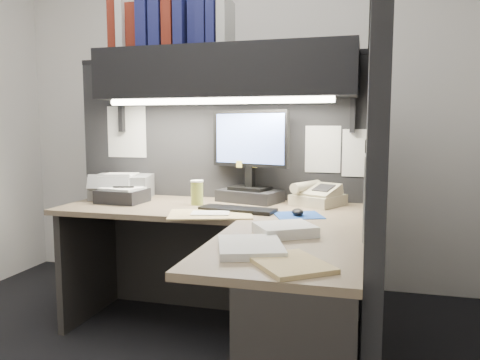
{
  "coord_description": "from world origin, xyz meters",
  "views": [
    {
      "loc": [
        0.94,
        -1.94,
        1.18
      ],
      "look_at": [
        0.29,
        0.51,
        0.89
      ],
      "focal_mm": 35.0,
      "sensor_mm": 36.0,
      "label": 1
    }
  ],
  "objects_px": {
    "desk": "(240,294)",
    "coffee_cup": "(197,193)",
    "keyboard": "(238,210)",
    "overhead_shelf": "(224,73)",
    "monitor": "(250,166)",
    "telephone": "(318,197)",
    "printer": "(123,186)",
    "notebook_stack": "(123,196)"
  },
  "relations": [
    {
      "from": "desk",
      "to": "coffee_cup",
      "type": "relative_size",
      "value": 12.66
    },
    {
      "from": "desk",
      "to": "coffee_cup",
      "type": "distance_m",
      "value": 0.82
    },
    {
      "from": "keyboard",
      "to": "coffee_cup",
      "type": "relative_size",
      "value": 3.07
    },
    {
      "from": "overhead_shelf",
      "to": "coffee_cup",
      "type": "bearing_deg",
      "value": -128.95
    },
    {
      "from": "monitor",
      "to": "coffee_cup",
      "type": "height_order",
      "value": "monitor"
    },
    {
      "from": "monitor",
      "to": "telephone",
      "type": "xyz_separation_m",
      "value": [
        0.41,
        -0.02,
        -0.17
      ]
    },
    {
      "from": "overhead_shelf",
      "to": "printer",
      "type": "relative_size",
      "value": 4.28
    },
    {
      "from": "desk",
      "to": "overhead_shelf",
      "type": "xyz_separation_m",
      "value": [
        -0.3,
        0.75,
        1.06
      ]
    },
    {
      "from": "overhead_shelf",
      "to": "printer",
      "type": "height_order",
      "value": "overhead_shelf"
    },
    {
      "from": "printer",
      "to": "notebook_stack",
      "type": "xyz_separation_m",
      "value": [
        0.1,
        -0.18,
        -0.03
      ]
    },
    {
      "from": "desk",
      "to": "printer",
      "type": "xyz_separation_m",
      "value": [
        -0.98,
        0.75,
        0.36
      ]
    },
    {
      "from": "desk",
      "to": "monitor",
      "type": "xyz_separation_m",
      "value": [
        -0.15,
        0.79,
        0.51
      ]
    },
    {
      "from": "desk",
      "to": "printer",
      "type": "height_order",
      "value": "printer"
    },
    {
      "from": "telephone",
      "to": "printer",
      "type": "distance_m",
      "value": 1.25
    },
    {
      "from": "printer",
      "to": "monitor",
      "type": "bearing_deg",
      "value": -10.59
    },
    {
      "from": "overhead_shelf",
      "to": "keyboard",
      "type": "xyz_separation_m",
      "value": [
        0.17,
        -0.29,
        -0.76
      ]
    },
    {
      "from": "keyboard",
      "to": "printer",
      "type": "relative_size",
      "value": 1.14
    },
    {
      "from": "keyboard",
      "to": "coffee_cup",
      "type": "bearing_deg",
      "value": 160.93
    },
    {
      "from": "keyboard",
      "to": "notebook_stack",
      "type": "relative_size",
      "value": 1.56
    },
    {
      "from": "monitor",
      "to": "keyboard",
      "type": "bearing_deg",
      "value": -70.06
    },
    {
      "from": "desk",
      "to": "notebook_stack",
      "type": "distance_m",
      "value": 1.1
    },
    {
      "from": "printer",
      "to": "telephone",
      "type": "bearing_deg",
      "value": -12.52
    },
    {
      "from": "monitor",
      "to": "printer",
      "type": "height_order",
      "value": "monitor"
    },
    {
      "from": "printer",
      "to": "overhead_shelf",
      "type": "bearing_deg",
      "value": -13.42
    },
    {
      "from": "desk",
      "to": "coffee_cup",
      "type": "xyz_separation_m",
      "value": [
        -0.42,
        0.6,
        0.35
      ]
    },
    {
      "from": "monitor",
      "to": "keyboard",
      "type": "relative_size",
      "value": 1.34
    },
    {
      "from": "keyboard",
      "to": "telephone",
      "type": "bearing_deg",
      "value": 46.28
    },
    {
      "from": "keyboard",
      "to": "telephone",
      "type": "height_order",
      "value": "telephone"
    },
    {
      "from": "coffee_cup",
      "to": "monitor",
      "type": "bearing_deg",
      "value": 35.15
    },
    {
      "from": "desk",
      "to": "monitor",
      "type": "bearing_deg",
      "value": 100.71
    },
    {
      "from": "notebook_stack",
      "to": "printer",
      "type": "bearing_deg",
      "value": 118.06
    },
    {
      "from": "overhead_shelf",
      "to": "telephone",
      "type": "distance_m",
      "value": 0.92
    },
    {
      "from": "telephone",
      "to": "keyboard",
      "type": "bearing_deg",
      "value": -114.58
    },
    {
      "from": "monitor",
      "to": "telephone",
      "type": "height_order",
      "value": "monitor"
    },
    {
      "from": "keyboard",
      "to": "monitor",
      "type": "bearing_deg",
      "value": 100.4
    },
    {
      "from": "printer",
      "to": "notebook_stack",
      "type": "distance_m",
      "value": 0.21
    },
    {
      "from": "notebook_stack",
      "to": "telephone",
      "type": "bearing_deg",
      "value": 10.18
    },
    {
      "from": "notebook_stack",
      "to": "coffee_cup",
      "type": "bearing_deg",
      "value": 4.38
    },
    {
      "from": "desk",
      "to": "notebook_stack",
      "type": "height_order",
      "value": "notebook_stack"
    },
    {
      "from": "coffee_cup",
      "to": "printer",
      "type": "relative_size",
      "value": 0.37
    },
    {
      "from": "overhead_shelf",
      "to": "telephone",
      "type": "xyz_separation_m",
      "value": [
        0.56,
        0.02,
        -0.72
      ]
    },
    {
      "from": "desk",
      "to": "overhead_shelf",
      "type": "bearing_deg",
      "value": 111.79
    }
  ]
}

